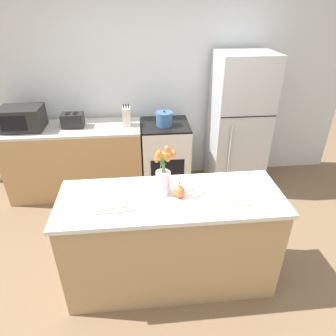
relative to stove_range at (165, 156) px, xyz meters
name	(u,v)px	position (x,y,z in m)	size (l,w,h in m)	color
ground_plane	(171,277)	(-0.10, -1.60, -0.46)	(10.00, 10.00, 0.00)	brown
back_wall	(155,82)	(-0.10, 0.40, 0.89)	(5.20, 0.08, 2.70)	silver
kitchen_island	(171,240)	(-0.10, -1.60, 0.01)	(1.80, 0.66, 0.93)	tan
back_counter	(77,160)	(-1.16, 0.00, 0.00)	(1.68, 0.60, 0.92)	tan
stove_range	(165,156)	(0.00, 0.00, 0.00)	(0.60, 0.61, 0.92)	silver
refrigerator	(238,124)	(0.95, 0.00, 0.42)	(0.68, 0.67, 1.76)	#B7BABC
flower_vase	(163,176)	(-0.16, -1.54, 0.63)	(0.17, 0.15, 0.41)	silver
pear_figurine	(180,191)	(-0.04, -1.61, 0.52)	(0.09, 0.09, 0.14)	#C66B33
plate_setting_left	(113,201)	(-0.56, -1.62, 0.48)	(0.31, 0.31, 0.02)	beige
plate_setting_right	(228,194)	(0.36, -1.62, 0.48)	(0.31, 0.31, 0.02)	beige
toaster	(73,120)	(-1.13, 0.01, 0.55)	(0.28, 0.18, 0.17)	black
cooking_pot	(164,119)	(-0.02, -0.05, 0.55)	(0.21, 0.21, 0.19)	#386093
microwave	(22,118)	(-1.71, 0.00, 0.59)	(0.48, 0.37, 0.27)	black
knife_block	(127,117)	(-0.48, 0.00, 0.57)	(0.10, 0.14, 0.27)	beige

